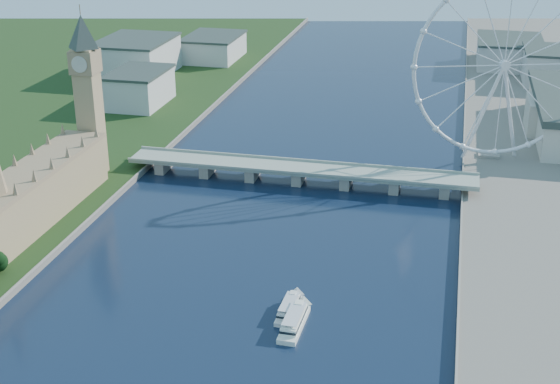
% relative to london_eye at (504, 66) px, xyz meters
% --- Properties ---
extents(parliament_range, '(24.00, 200.00, 70.00)m').
position_rel_london_eye_xyz_m(parliament_range, '(-247.98, -185.08, -49.04)').
color(parliament_range, tan).
rests_on(parliament_range, ground).
extents(big_ben, '(20.02, 20.02, 110.00)m').
position_rel_london_eye_xyz_m(big_ben, '(-247.98, -77.08, -0.95)').
color(big_ben, tan).
rests_on(big_ben, ground).
extents(westminster_bridge, '(220.00, 22.00, 9.50)m').
position_rel_london_eye_xyz_m(westminster_bridge, '(-119.98, -55.08, -60.89)').
color(westminster_bridge, gray).
rests_on(westminster_bridge, ground).
extents(london_eye, '(113.60, 39.12, 124.30)m').
position_rel_london_eye_xyz_m(london_eye, '(0.00, 0.00, 0.00)').
color(london_eye, silver).
rests_on(london_eye, ground).
extents(city_skyline, '(505.00, 280.00, 32.00)m').
position_rel_london_eye_xyz_m(city_skyline, '(-80.75, 205.00, -50.56)').
color(city_skyline, beige).
rests_on(city_skyline, ground).
extents(tour_boat_near, '(9.37, 33.08, 7.29)m').
position_rel_london_eye_xyz_m(tour_boat_near, '(-88.33, -220.44, -67.52)').
color(tour_boat_near, white).
rests_on(tour_boat_near, ground).
extents(tour_boat_far, '(8.30, 28.92, 6.33)m').
position_rel_london_eye_xyz_m(tour_boat_far, '(-92.98, -209.80, -67.52)').
color(tour_boat_far, silver).
rests_on(tour_boat_far, ground).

